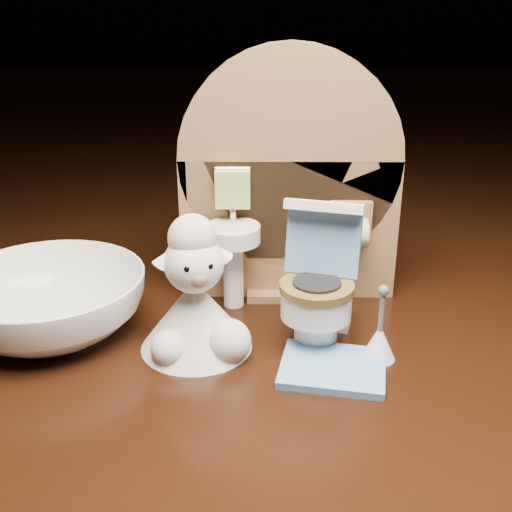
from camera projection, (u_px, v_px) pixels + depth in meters
The scene contains 6 objects.
backdrop_panel at pixel (288, 192), 0.38m from camera, with size 0.13×0.05×0.15m.
toy_toilet at pixel (320, 290), 0.34m from camera, with size 0.04×0.05×0.08m.
bath_mat at pixel (333, 368), 0.32m from camera, with size 0.05×0.04×0.00m, color #5F8BC2.
toilet_brush at pixel (379, 340), 0.33m from camera, with size 0.02×0.02×0.04m.
plush_lamb at pixel (196, 304), 0.33m from camera, with size 0.06×0.06×0.08m.
ceramic_bowl at pixel (49, 303), 0.35m from camera, with size 0.11×0.11×0.03m, color white.
Camera 1 is at (-0.02, -0.30, 0.18)m, focal length 45.00 mm.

